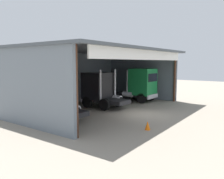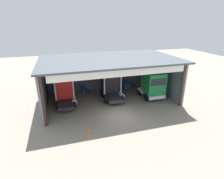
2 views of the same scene
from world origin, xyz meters
The scene contains 8 objects.
ground_plane centered at (0.00, 0.00, 0.00)m, with size 80.00×80.00×0.00m, color gray.
workshop_shed centered at (0.00, 5.44, 3.88)m, with size 16.60×9.98×5.56m.
truck_red_left_bay centered at (-5.61, 4.79, 1.68)m, with size 2.50×4.56×3.72m.
truck_black_center_right_bay centered at (0.39, 4.89, 1.78)m, with size 2.63×4.69×3.69m.
truck_green_yard_outside centered at (5.57, 3.18, 1.95)m, with size 2.59×4.34×3.68m.
oil_drum centered at (-2.87, 7.90, 0.43)m, with size 0.58×0.58×0.86m, color #194CB2.
tool_cart centered at (3.59, 7.51, 0.50)m, with size 0.90×0.60×1.00m, color #1E59A5.
traffic_cone centered at (-3.93, -2.47, 0.28)m, with size 0.36×0.36×0.56m, color orange.
Camera 1 is at (-17.09, -9.05, 4.35)m, focal length 36.92 mm.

